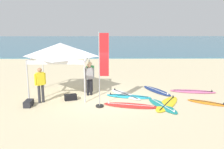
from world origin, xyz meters
TOP-DOWN VIEW (x-y plane):
  - ground_plane at (0.00, 0.00)m, footprint 80.00×80.00m
  - sea at (0.00, 31.59)m, footprint 80.00×36.00m
  - canopy_tent at (-2.30, 1.05)m, footprint 2.82×2.82m
  - surfboard_navy at (2.87, 1.55)m, footprint 1.60×2.31m
  - surfboard_yellow at (2.94, -0.65)m, footprint 1.85×2.55m
  - surfboard_red at (1.18, -0.86)m, footprint 2.60×1.23m
  - surfboard_white at (1.06, 0.86)m, footprint 1.86×2.32m
  - surfboard_pink at (4.85, 1.41)m, footprint 2.52×1.08m
  - surfboard_orange at (4.89, -0.50)m, footprint 1.81×1.35m
  - surfboard_teal at (2.67, -0.92)m, footprint 1.35×2.31m
  - surfboard_cyan at (1.20, 0.53)m, footprint 2.43×1.19m
  - person_yellow at (-3.05, -0.32)m, footprint 0.47×0.38m
  - person_green at (-0.83, 1.43)m, footprint 0.43×0.41m
  - person_grey at (-0.84, 0.87)m, footprint 0.52×0.33m
  - banner_flag at (-0.11, -0.94)m, footprint 0.60×0.36m
  - gear_bag_near_tent at (-3.50, -0.84)m, footprint 0.33×0.60m
  - gear_bag_by_pole at (-1.71, 0.07)m, footprint 0.67×0.49m

SIDE VIEW (x-z plane):
  - ground_plane at x=0.00m, z-range 0.00..0.00m
  - surfboard_yellow at x=2.94m, z-range -0.06..0.13m
  - surfboard_red at x=1.18m, z-range -0.06..0.13m
  - surfboard_pink at x=4.85m, z-range -0.06..0.13m
  - surfboard_white at x=1.06m, z-range -0.06..0.13m
  - surfboard_cyan at x=1.20m, z-range -0.06..0.13m
  - surfboard_navy at x=2.87m, z-range -0.06..0.13m
  - surfboard_teal at x=2.67m, z-range -0.06..0.13m
  - surfboard_orange at x=4.89m, z-range -0.06..0.13m
  - sea at x=0.00m, z-range 0.00..0.10m
  - gear_bag_near_tent at x=-3.50m, z-range 0.00..0.28m
  - gear_bag_by_pole at x=-1.71m, z-range 0.00..0.28m
  - person_yellow at x=-3.05m, z-range 0.13..1.84m
  - person_green at x=-0.83m, z-range 0.13..1.84m
  - person_grey at x=-0.84m, z-range 0.13..1.84m
  - banner_flag at x=-0.11m, z-range -0.13..3.27m
  - canopy_tent at x=-2.30m, z-range 1.01..3.76m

